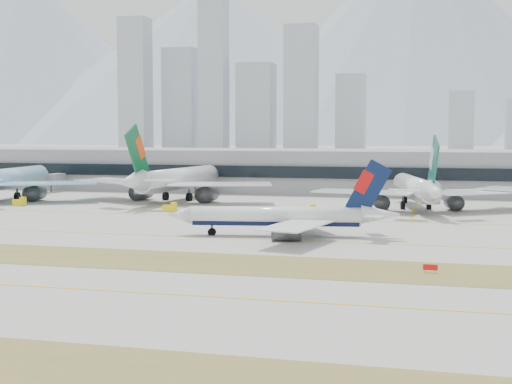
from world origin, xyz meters
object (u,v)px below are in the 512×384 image
(widebody_cathay, at_px, (417,190))
(terminal, at_px, (310,170))
(widebody_eva, at_px, (175,180))
(taxiing_airliner, at_px, (284,217))
(widebody_korean, at_px, (3,180))

(widebody_cathay, distance_m, terminal, 68.71)
(widebody_cathay, bearing_deg, widebody_eva, 71.60)
(widebody_eva, bearing_deg, terminal, -29.22)
(taxiing_airliner, xyz_separation_m, widebody_korean, (-102.01, 55.31, 2.33))
(widebody_korean, distance_m, widebody_eva, 54.70)
(widebody_korean, bearing_deg, widebody_cathay, -94.29)
(widebody_korean, bearing_deg, taxiing_airliner, -124.00)
(widebody_korean, relative_size, terminal, 0.23)
(widebody_cathay, xyz_separation_m, terminal, (-39.34, 56.29, 1.90))
(widebody_eva, bearing_deg, taxiing_airliner, -137.53)
(taxiing_airliner, relative_size, widebody_korean, 0.73)
(taxiing_airliner, distance_m, terminal, 115.28)
(widebody_korean, bearing_deg, widebody_eva, -84.02)
(taxiing_airliner, distance_m, widebody_cathay, 63.37)
(terminal, bearing_deg, widebody_eva, -125.53)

